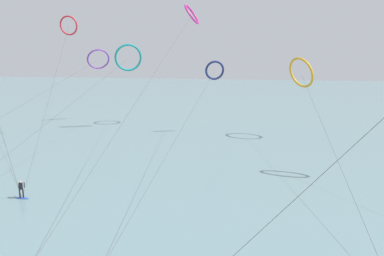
{
  "coord_description": "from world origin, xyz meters",
  "views": [
    {
      "loc": [
        6.25,
        -6.89,
        12.79
      ],
      "look_at": [
        0.0,
        23.06,
        6.81
      ],
      "focal_mm": 33.73,
      "sensor_mm": 36.0,
      "label": 1
    }
  ],
  "objects_px": {
    "surfer_cobalt": "(21,191)",
    "kite_teal": "(128,58)",
    "kite_crimson": "(68,26)",
    "kite_magenta": "(192,14)",
    "kite_amber": "(301,73)",
    "kite_violet": "(98,59)",
    "kite_navy": "(215,71)"
  },
  "relations": [
    {
      "from": "surfer_cobalt",
      "to": "kite_teal",
      "type": "relative_size",
      "value": 0.04
    },
    {
      "from": "kite_crimson",
      "to": "kite_magenta",
      "type": "distance_m",
      "value": 21.91
    },
    {
      "from": "surfer_cobalt",
      "to": "kite_amber",
      "type": "height_order",
      "value": "kite_amber"
    },
    {
      "from": "kite_crimson",
      "to": "kite_violet",
      "type": "xyz_separation_m",
      "value": [
        -2.12,
        13.97,
        -5.25
      ]
    },
    {
      "from": "kite_amber",
      "to": "kite_magenta",
      "type": "bearing_deg",
      "value": 29.16
    },
    {
      "from": "kite_amber",
      "to": "kite_teal",
      "type": "distance_m",
      "value": 29.72
    },
    {
      "from": "kite_teal",
      "to": "kite_crimson",
      "type": "bearing_deg",
      "value": 18.51
    },
    {
      "from": "surfer_cobalt",
      "to": "kite_crimson",
      "type": "xyz_separation_m",
      "value": [
        -9.41,
        26.23,
        16.9
      ]
    },
    {
      "from": "surfer_cobalt",
      "to": "kite_violet",
      "type": "height_order",
      "value": "kite_violet"
    },
    {
      "from": "kite_amber",
      "to": "kite_magenta",
      "type": "height_order",
      "value": "kite_magenta"
    },
    {
      "from": "kite_crimson",
      "to": "surfer_cobalt",
      "type": "bearing_deg",
      "value": 109.39
    },
    {
      "from": "kite_teal",
      "to": "surfer_cobalt",
      "type": "bearing_deg",
      "value": 63.62
    },
    {
      "from": "kite_navy",
      "to": "kite_teal",
      "type": "bearing_deg",
      "value": -27.03
    },
    {
      "from": "kite_violet",
      "to": "kite_navy",
      "type": "height_order",
      "value": "kite_violet"
    },
    {
      "from": "kite_violet",
      "to": "kite_amber",
      "type": "bearing_deg",
      "value": 133.75
    },
    {
      "from": "surfer_cobalt",
      "to": "kite_violet",
      "type": "distance_m",
      "value": 43.41
    },
    {
      "from": "surfer_cobalt",
      "to": "kite_teal",
      "type": "height_order",
      "value": "kite_teal"
    },
    {
      "from": "kite_teal",
      "to": "kite_magenta",
      "type": "distance_m",
      "value": 14.12
    },
    {
      "from": "kite_violet",
      "to": "kite_magenta",
      "type": "relative_size",
      "value": 0.96
    },
    {
      "from": "surfer_cobalt",
      "to": "kite_teal",
      "type": "distance_m",
      "value": 36.2
    },
    {
      "from": "kite_navy",
      "to": "kite_magenta",
      "type": "distance_m",
      "value": 13.05
    },
    {
      "from": "kite_amber",
      "to": "kite_navy",
      "type": "xyz_separation_m",
      "value": [
        -13.87,
        1.16,
        0.18
      ]
    },
    {
      "from": "kite_amber",
      "to": "kite_violet",
      "type": "bearing_deg",
      "value": 39.08
    },
    {
      "from": "kite_violet",
      "to": "kite_magenta",
      "type": "bearing_deg",
      "value": 144.45
    },
    {
      "from": "kite_teal",
      "to": "kite_magenta",
      "type": "relative_size",
      "value": 0.87
    },
    {
      "from": "kite_teal",
      "to": "kite_navy",
      "type": "xyz_separation_m",
      "value": [
        15.68,
        -1.05,
        -2.12
      ]
    },
    {
      "from": "kite_teal",
      "to": "kite_navy",
      "type": "relative_size",
      "value": 1.02
    },
    {
      "from": "kite_violet",
      "to": "kite_crimson",
      "type": "bearing_deg",
      "value": 64.65
    },
    {
      "from": "surfer_cobalt",
      "to": "kite_magenta",
      "type": "xyz_separation_m",
      "value": [
        7.66,
        39.67,
        19.73
      ]
    },
    {
      "from": "surfer_cobalt",
      "to": "kite_teal",
      "type": "xyz_separation_m",
      "value": [
        -2.71,
        34.06,
        11.96
      ]
    },
    {
      "from": "kite_navy",
      "to": "kite_crimson",
      "type": "bearing_deg",
      "value": -6.34
    },
    {
      "from": "kite_violet",
      "to": "kite_navy",
      "type": "relative_size",
      "value": 1.12
    }
  ]
}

